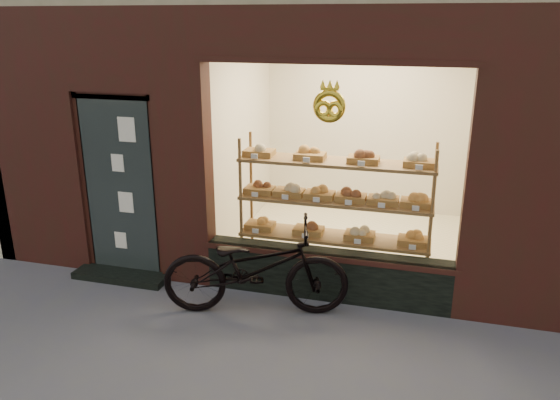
% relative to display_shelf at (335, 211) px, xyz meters
% --- Properties ---
extents(display_shelf, '(2.20, 0.45, 1.70)m').
position_rel_display_shelf_xyz_m(display_shelf, '(0.00, 0.00, 0.00)').
color(display_shelf, olive).
rests_on(display_shelf, ground).
extents(bicycle, '(2.04, 1.12, 1.02)m').
position_rel_display_shelf_xyz_m(bicycle, '(-0.65, -0.95, -0.36)').
color(bicycle, black).
rests_on(bicycle, ground).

